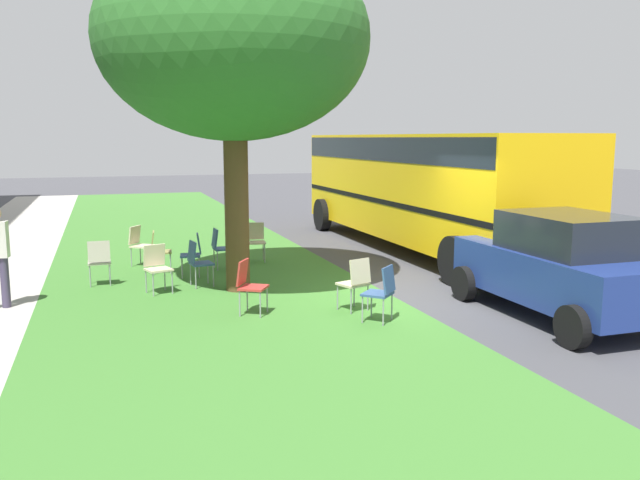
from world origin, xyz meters
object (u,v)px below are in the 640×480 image
object	(u,v)px
chair_6	(139,242)
chair_9	(157,265)
chair_0	(158,248)
chair_5	(198,260)
chair_8	(220,245)
parked_car	(562,265)
street_tree	(233,40)
school_bus	(421,180)
chair_4	(256,239)
chair_2	(356,280)
chair_10	(382,289)
chair_1	(99,259)
chair_7	(194,251)
chair_3	(249,283)

from	to	relation	value
chair_6	chair_9	size ratio (longest dim) A/B	1.00
chair_0	chair_5	bearing A→B (deg)	-158.95
chair_8	parked_car	distance (m)	7.07
street_tree	chair_0	distance (m)	4.66
school_bus	chair_4	bearing A→B (deg)	94.13
street_tree	chair_5	xyz separation A→B (m)	(0.51, 0.66, -3.97)
chair_0	parked_car	bearing A→B (deg)	-134.08
chair_2	chair_9	size ratio (longest dim) A/B	1.00
chair_0	chair_4	xyz separation A→B (m)	(0.67, -2.23, 0.00)
street_tree	chair_10	distance (m)	5.15
chair_8	school_bus	size ratio (longest dim) A/B	0.08
chair_4	chair_9	world-z (taller)	same
chair_1	chair_6	world-z (taller)	same
street_tree	chair_8	world-z (taller)	street_tree
chair_4	chair_7	distance (m)	2.04
chair_10	chair_2	bearing A→B (deg)	10.82
chair_2	street_tree	bearing A→B (deg)	36.00
chair_8	chair_2	bearing A→B (deg)	-160.28
chair_2	chair_4	size ratio (longest dim) A/B	1.00
chair_5	school_bus	xyz separation A→B (m)	(2.56, -5.95, 1.24)
street_tree	chair_6	bearing A→B (deg)	27.89
parked_car	chair_3	bearing A→B (deg)	69.56
chair_9	parked_car	bearing A→B (deg)	-122.21
chair_2	chair_10	distance (m)	0.75
chair_3	chair_9	xyz separation A→B (m)	(1.99, 1.27, 0.00)
school_bus	chair_3	bearing A→B (deg)	131.37
chair_4	chair_10	bearing A→B (deg)	-172.89
chair_4	chair_7	bearing A→B (deg)	129.31
street_tree	chair_7	size ratio (longest dim) A/B	7.15
chair_0	chair_7	xyz separation A→B (m)	(-0.62, -0.66, 0.00)
chair_0	chair_9	bearing A→B (deg)	174.78
chair_6	chair_8	bearing A→B (deg)	-120.20
chair_0	chair_8	bearing A→B (deg)	-90.27
chair_6	street_tree	bearing A→B (deg)	-152.11
chair_0	chair_6	distance (m)	1.00
chair_0	school_bus	bearing A→B (deg)	-81.44
chair_2	parked_car	xyz separation A→B (m)	(-1.35, -2.92, 0.32)
chair_5	chair_8	bearing A→B (deg)	-23.82
street_tree	chair_7	distance (m)	4.28
chair_7	school_bus	xyz separation A→B (m)	(1.60, -5.89, 1.24)
chair_3	chair_6	bearing A→B (deg)	16.81
chair_8	school_bus	xyz separation A→B (m)	(0.99, -5.26, 1.24)
street_tree	chair_3	size ratio (longest dim) A/B	7.15
chair_3	chair_10	bearing A→B (deg)	-121.03
chair_4	school_bus	distance (m)	4.50
chair_9	chair_5	bearing A→B (deg)	-71.65
chair_6	chair_10	size ratio (longest dim) A/B	1.00
street_tree	chair_10	bearing A→B (deg)	-149.57
chair_8	chair_4	bearing A→B (deg)	-54.03
chair_0	chair_7	distance (m)	0.90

